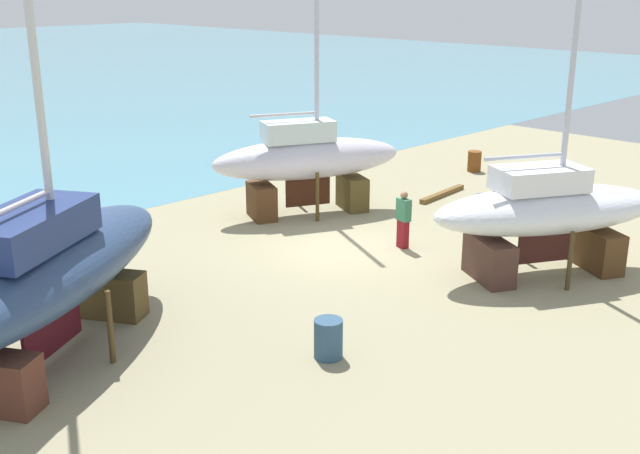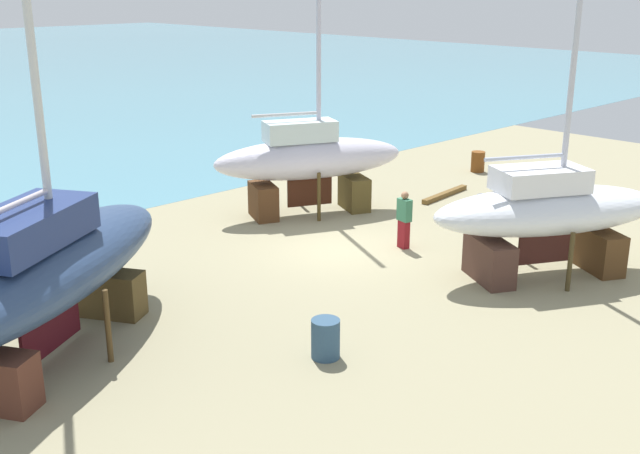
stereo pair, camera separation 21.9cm
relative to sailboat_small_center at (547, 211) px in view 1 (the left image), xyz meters
The scene contains 11 objects.
ground_plane 3.59m from the sailboat_small_center, 139.63° to the left, with size 42.57×42.57×0.00m, color gray.
sailboat_small_center is the anchor object (origin of this frame).
sailboat_large_starboard 12.34m from the sailboat_small_center, 157.65° to the left, with size 8.42×6.45×12.80m.
sailboat_far_slipway 8.44m from the sailboat_small_center, 93.53° to the left, with size 6.53×4.22×10.73m.
worker 4.16m from the sailboat_small_center, 103.74° to the left, with size 0.33×0.48×1.69m.
barrel_tipped_left 7.56m from the sailboat_small_center, behind, with size 0.60×0.60×0.84m, color #314F6A.
barrel_blue_faded 5.09m from the sailboat_small_center, 51.38° to the left, with size 0.65×0.65×0.82m, color #3A436D.
barrel_by_slipway 11.66m from the sailboat_small_center, 42.99° to the left, with size 0.55×0.55×0.83m, color brown.
timber_plank_far 8.04m from the sailboat_small_center, 55.72° to the left, with size 2.75×0.22×0.17m, color brown.
timber_short_skew 4.06m from the sailboat_small_center, 33.04° to the left, with size 1.58×0.21×0.11m, color brown.
timber_long_fore 5.24m from the sailboat_small_center, 44.08° to the left, with size 2.02×0.20×0.15m, color brown.
Camera 1 is at (-15.26, -14.51, 7.40)m, focal length 43.17 mm.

